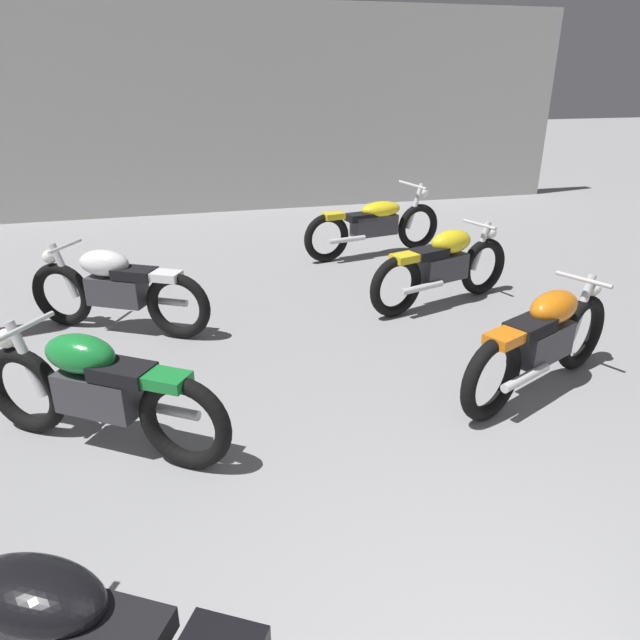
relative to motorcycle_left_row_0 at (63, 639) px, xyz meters
The scene contains 7 objects.
back_wall 9.65m from the motorcycle_left_row_0, 79.95° to the left, with size 13.40×0.24×3.60m, color #B2B2AD.
motorcycle_left_row_0 is the anchor object (origin of this frame).
motorcycle_left_row_1 1.93m from the motorcycle_left_row_0, 90.96° to the left, with size 1.70×1.19×0.88m.
motorcycle_left_row_2 3.99m from the motorcycle_left_row_0, 90.33° to the left, with size 1.78×1.05×0.88m.
motorcycle_right_row_1 3.82m from the motorcycle_left_row_0, 29.04° to the left, with size 1.84×0.92×0.88m.
motorcycle_right_row_2 5.16m from the motorcycle_left_row_0, 48.14° to the left, with size 1.92×0.74×0.88m.
motorcycle_right_row_3 6.77m from the motorcycle_left_row_0, 60.11° to the left, with size 2.15×0.75×0.97m.
Camera 1 is at (-1.12, -0.64, 2.41)m, focal length 32.49 mm.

